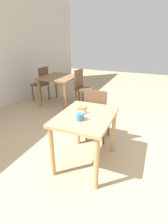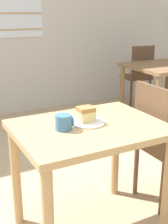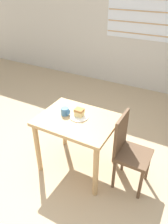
{
  "view_description": "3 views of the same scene",
  "coord_description": "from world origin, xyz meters",
  "px_view_note": "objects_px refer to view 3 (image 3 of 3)",
  "views": [
    {
      "loc": [
        -1.78,
        -0.42,
        1.66
      ],
      "look_at": [
        0.09,
        0.37,
        0.77
      ],
      "focal_mm": 28.0,
      "sensor_mm": 36.0,
      "label": 1
    },
    {
      "loc": [
        -0.76,
        -1.18,
        1.39
      ],
      "look_at": [
        0.07,
        0.38,
        0.81
      ],
      "focal_mm": 50.0,
      "sensor_mm": 36.0,
      "label": 2
    },
    {
      "loc": [
        1.13,
        -1.42,
        2.11
      ],
      "look_at": [
        0.12,
        0.42,
        0.79
      ],
      "focal_mm": 35.0,
      "sensor_mm": 36.0,
      "label": 3
    }
  ],
  "objects_px": {
    "dining_table_near": "(77,128)",
    "cake_slice": "(79,112)",
    "plate": "(79,117)",
    "chair_near_window": "(128,150)",
    "coffee_mug": "(65,111)"
  },
  "relations": [
    {
      "from": "plate",
      "to": "coffee_mug",
      "type": "distance_m",
      "value": 0.18
    },
    {
      "from": "cake_slice",
      "to": "dining_table_near",
      "type": "bearing_deg",
      "value": -92.65
    },
    {
      "from": "chair_near_window",
      "to": "coffee_mug",
      "type": "height_order",
      "value": "chair_near_window"
    },
    {
      "from": "cake_slice",
      "to": "coffee_mug",
      "type": "height_order",
      "value": "cake_slice"
    },
    {
      "from": "cake_slice",
      "to": "coffee_mug",
      "type": "distance_m",
      "value": 0.17
    },
    {
      "from": "dining_table_near",
      "to": "plate",
      "type": "bearing_deg",
      "value": 75.27
    },
    {
      "from": "chair_near_window",
      "to": "cake_slice",
      "type": "height_order",
      "value": "chair_near_window"
    },
    {
      "from": "dining_table_near",
      "to": "cake_slice",
      "type": "height_order",
      "value": "cake_slice"
    },
    {
      "from": "dining_table_near",
      "to": "coffee_mug",
      "type": "distance_m",
      "value": 0.24
    },
    {
      "from": "dining_table_near",
      "to": "chair_near_window",
      "type": "xyz_separation_m",
      "value": [
        0.62,
        0.05,
        -0.11
      ]
    },
    {
      "from": "chair_near_window",
      "to": "plate",
      "type": "xyz_separation_m",
      "value": [
        -0.61,
        -0.02,
        0.25
      ]
    },
    {
      "from": "dining_table_near",
      "to": "cake_slice",
      "type": "relative_size",
      "value": 9.05
    },
    {
      "from": "plate",
      "to": "cake_slice",
      "type": "xyz_separation_m",
      "value": [
        -0.01,
        0.01,
        0.05
      ]
    },
    {
      "from": "chair_near_window",
      "to": "coffee_mug",
      "type": "relative_size",
      "value": 8.73
    },
    {
      "from": "dining_table_near",
      "to": "plate",
      "type": "xyz_separation_m",
      "value": [
        0.01,
        0.03,
        0.14
      ]
    }
  ]
}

